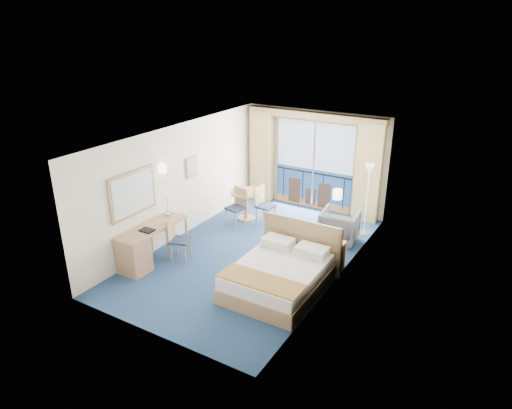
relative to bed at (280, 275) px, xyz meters
name	(u,v)px	position (x,y,z in m)	size (l,w,h in m)	color
floor	(253,254)	(-1.18, 0.96, -0.31)	(6.50, 6.50, 0.00)	navy
room_walls	(253,179)	(-1.18, 0.96, 1.47)	(4.04, 6.54, 2.72)	white
balcony_door	(313,168)	(-1.19, 4.18, 0.84)	(2.36, 0.03, 2.52)	navy
curtain_left	(261,156)	(-2.73, 4.03, 0.97)	(0.65, 0.22, 2.55)	tan
curtain_right	(368,174)	(0.37, 4.03, 0.97)	(0.65, 0.22, 2.55)	tan
pelmet	(314,116)	(-1.18, 4.06, 2.27)	(3.80, 0.25, 0.18)	#A17B57
mirror	(133,194)	(-3.15, -0.54, 1.24)	(0.05, 1.25, 0.95)	#A17B57
wall_print	(192,167)	(-3.15, 1.41, 1.29)	(0.04, 0.42, 0.52)	#A17B57
sconce_left	(162,169)	(-3.12, 0.36, 1.54)	(0.18, 0.18, 0.18)	beige
sconce_right	(338,194)	(0.76, 0.81, 1.54)	(0.18, 0.18, 0.18)	beige
bed	(280,275)	(0.00, 0.00, 0.00)	(1.74, 2.07, 1.10)	#A17B57
nightstand	(331,256)	(0.56, 1.24, 0.00)	(0.47, 0.44, 0.61)	#A47657
phone	(332,240)	(0.55, 1.26, 0.35)	(0.20, 0.16, 0.09)	white
armchair	(340,226)	(0.24, 2.55, 0.08)	(0.83, 0.86, 0.78)	#434651
floor_lamp	(368,182)	(0.63, 3.21, 1.04)	(0.25, 0.25, 1.78)	silver
desk	(138,250)	(-2.88, -0.83, 0.14)	(0.59, 1.71, 0.80)	#A17B57
desk_chair	(176,237)	(-2.50, -0.06, 0.22)	(0.52, 0.51, 0.94)	#202A4C
folder	(147,230)	(-2.81, -0.58, 0.51)	(0.29, 0.22, 0.03)	black
desk_lamp	(167,200)	(-2.99, 0.28, 0.86)	(0.13, 0.13, 0.48)	silver
round_table	(246,198)	(-2.33, 2.55, 0.27)	(0.84, 0.84, 0.76)	#A17B57
table_chair_a	(263,203)	(-1.84, 2.57, 0.24)	(0.46, 0.45, 0.97)	#202A4C
table_chair_b	(238,204)	(-2.35, 2.16, 0.23)	(0.49, 0.50, 0.96)	#202A4C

